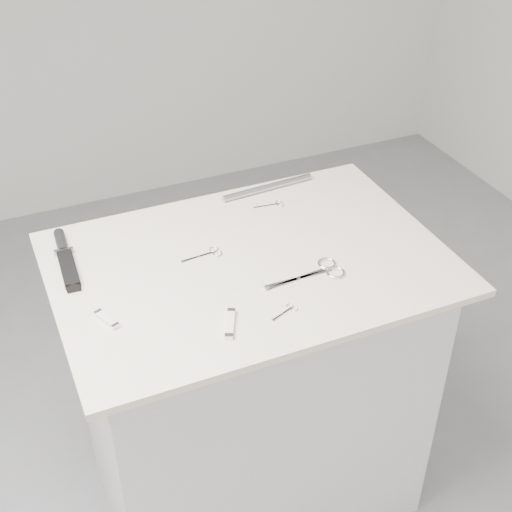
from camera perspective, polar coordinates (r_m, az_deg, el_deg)
name	(u,v)px	position (r m, az deg, el deg)	size (l,w,h in m)	color
ground	(251,486)	(2.48, -0.38, -17.91)	(4.00, 4.00, 0.01)	gray
plinth	(251,389)	(2.13, -0.43, -10.63)	(0.90, 0.60, 0.90)	silver
display_board	(250,263)	(1.83, -0.49, -0.60)	(1.00, 0.70, 0.02)	beige
large_shears	(320,272)	(1.78, 5.11, -1.26)	(0.21, 0.09, 0.01)	silver
embroidery_scissors_a	(208,254)	(1.85, -3.86, 0.17)	(0.11, 0.05, 0.00)	silver
embroidery_scissors_b	(273,205)	(2.04, 1.36, 4.12)	(0.09, 0.04, 0.00)	silver
tiny_scissors	(287,311)	(1.66, 2.47, -4.43)	(0.08, 0.05, 0.00)	silver
sheathed_knife	(65,256)	(1.89, -15.03, 0.02)	(0.06, 0.25, 0.03)	black
pocket_knife_a	(230,324)	(1.62, -2.07, -5.42)	(0.06, 0.10, 0.01)	#EEE5D0
pocket_knife_b	(107,320)	(1.67, -11.86, -5.00)	(0.04, 0.08, 0.01)	#EEE5D0
metal_rail	(268,187)	(2.11, 0.94, 5.52)	(0.02, 0.02, 0.29)	#94979C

